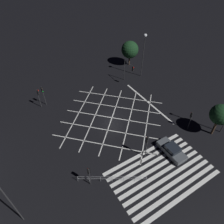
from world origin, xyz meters
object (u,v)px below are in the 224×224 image
at_px(traffic_light_ne_cross, 129,69).
at_px(street_tree_near, 221,115).
at_px(traffic_light_nw_main, 39,95).
at_px(traffic_light_median_south, 147,143).
at_px(traffic_light_nw_cross, 43,92).
at_px(street_tree_far, 130,50).
at_px(traffic_light_sw_cross, 89,173).
at_px(traffic_light_se_cross, 191,117).
at_px(waiting_car, 172,150).
at_px(street_lamp_far, 144,45).

relative_size(traffic_light_ne_cross, street_tree_near, 0.83).
relative_size(traffic_light_nw_main, traffic_light_median_south, 0.94).
bearing_deg(street_tree_near, traffic_light_nw_cross, 134.09).
height_order(traffic_light_nw_main, traffic_light_median_south, traffic_light_median_south).
xyz_separation_m(traffic_light_median_south, street_tree_near, (11.24, -2.11, 1.14)).
bearing_deg(street_tree_far, traffic_light_median_south, -120.42).
relative_size(traffic_light_nw_cross, street_tree_far, 0.69).
bearing_deg(traffic_light_sw_cross, traffic_light_se_cross, -88.78).
xyz_separation_m(traffic_light_ne_cross, street_tree_near, (2.92, -17.92, 0.57)).
xyz_separation_m(traffic_light_nw_cross, street_tree_near, (19.24, -19.86, 1.18)).
xyz_separation_m(traffic_light_nw_main, waiting_car, (12.23, -19.15, -1.96)).
bearing_deg(traffic_light_sw_cross, street_tree_far, -44.08).
distance_m(traffic_light_nw_cross, street_tree_near, 27.68).
height_order(street_tree_near, street_tree_far, street_tree_far).
bearing_deg(traffic_light_nw_cross, traffic_light_ne_cross, 83.24).
distance_m(traffic_light_ne_cross, traffic_light_nw_cross, 16.44).
xyz_separation_m(traffic_light_median_south, waiting_car, (3.41, -1.54, -2.11)).
xyz_separation_m(traffic_light_se_cross, traffic_light_ne_cross, (-0.58, 15.21, 0.95)).
height_order(traffic_light_ne_cross, traffic_light_sw_cross, traffic_light_ne_cross).
distance_m(traffic_light_median_south, waiting_car, 4.30).
relative_size(street_tree_near, street_tree_far, 0.98).
bearing_deg(traffic_light_ne_cross, traffic_light_se_cross, 2.18).
relative_size(street_tree_far, waiting_car, 1.28).
xyz_separation_m(traffic_light_nw_cross, waiting_car, (11.41, -19.29, -2.07)).
bearing_deg(waiting_car, street_tree_near, -94.14).
distance_m(traffic_light_nw_main, street_tree_far, 22.23).
bearing_deg(traffic_light_ne_cross, traffic_light_nw_cross, -96.76).
height_order(traffic_light_se_cross, waiting_car, traffic_light_se_cross).
distance_m(traffic_light_se_cross, street_lamp_far, 16.96).
relative_size(traffic_light_nw_main, street_tree_near, 0.67).
height_order(traffic_light_sw_cross, waiting_car, traffic_light_sw_cross).
bearing_deg(street_lamp_far, street_tree_near, -92.98).
bearing_deg(street_tree_far, traffic_light_nw_cross, -168.43).
bearing_deg(street_tree_near, traffic_light_ne_cross, 99.26).
height_order(traffic_light_nw_cross, traffic_light_median_south, traffic_light_median_south).
bearing_deg(traffic_light_nw_main, traffic_light_median_south, -63.39).
height_order(traffic_light_nw_cross, traffic_light_sw_cross, traffic_light_nw_cross).
height_order(traffic_light_se_cross, street_tree_far, street_tree_far).
height_order(traffic_light_ne_cross, street_lamp_far, street_lamp_far).
distance_m(traffic_light_ne_cross, waiting_car, 18.23).
height_order(traffic_light_sw_cross, traffic_light_median_south, traffic_light_median_south).
distance_m(traffic_light_ne_cross, street_tree_far, 7.76).
bearing_deg(waiting_car, traffic_light_nw_main, 32.57).
height_order(traffic_light_ne_cross, traffic_light_median_south, traffic_light_ne_cross).
bearing_deg(traffic_light_sw_cross, traffic_light_nw_cross, -0.54).
bearing_deg(street_tree_near, traffic_light_sw_cross, 173.09).
distance_m(traffic_light_se_cross, street_tree_near, 3.90).
bearing_deg(traffic_light_sw_cross, traffic_light_nw_main, 2.17).
relative_size(traffic_light_se_cross, traffic_light_median_south, 0.86).
height_order(traffic_light_nw_cross, waiting_car, traffic_light_nw_cross).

